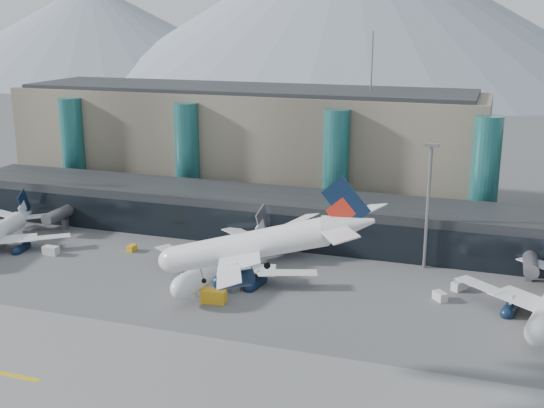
{
  "coord_description": "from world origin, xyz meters",
  "views": [
    {
      "loc": [
        42.22,
        -85.62,
        49.25
      ],
      "look_at": [
        2.65,
        32.0,
        15.19
      ],
      "focal_mm": 45.0,
      "sensor_mm": 36.0,
      "label": 1
    }
  ],
  "objects": [
    {
      "name": "ground",
      "position": [
        0.0,
        0.0,
        0.0
      ],
      "size": [
        900.0,
        900.0,
        0.0
      ],
      "primitive_type": "plane",
      "color": "#515154",
      "rests_on": "ground"
    },
    {
      "name": "runway_strip",
      "position": [
        0.0,
        -15.0,
        0.02
      ],
      "size": [
        400.0,
        40.0,
        0.04
      ],
      "primitive_type": "cube",
      "color": "slate",
      "rests_on": "ground"
    },
    {
      "name": "runway_markings",
      "position": [
        -0.0,
        -15.0,
        0.05
      ],
      "size": [
        128.0,
        1.0,
        0.02
      ],
      "color": "gold",
      "rests_on": "ground"
    },
    {
      "name": "concourse",
      "position": [
        -0.02,
        57.73,
        4.97
      ],
      "size": [
        170.0,
        27.0,
        10.0
      ],
      "color": "black",
      "rests_on": "ground"
    },
    {
      "name": "terminal_main",
      "position": [
        -25.0,
        90.0,
        15.44
      ],
      "size": [
        130.0,
        30.0,
        31.0
      ],
      "color": "gray",
      "rests_on": "ground"
    },
    {
      "name": "teal_towers",
      "position": [
        -14.99,
        74.01,
        14.01
      ],
      "size": [
        116.4,
        19.4,
        46.0
      ],
      "color": "#276C6D",
      "rests_on": "ground"
    },
    {
      "name": "mountain_ridge",
      "position": [
        15.97,
        380.0,
        45.74
      ],
      "size": [
        910.0,
        400.0,
        110.0
      ],
      "color": "gray",
      "rests_on": "ground"
    },
    {
      "name": "lightmast_mid",
      "position": [
        30.0,
        48.0,
        14.42
      ],
      "size": [
        3.0,
        1.2,
        25.6
      ],
      "color": "slate",
      "rests_on": "ground"
    },
    {
      "name": "hero_jet",
      "position": [
        14.29,
        -4.51,
        21.11
      ],
      "size": [
        32.67,
        33.58,
        10.82
      ],
      "rotation": [
        0.0,
        -0.29,
        -0.04
      ],
      "color": "silver",
      "rests_on": "ground"
    },
    {
      "name": "jet_parked_mid",
      "position": [
        -5.79,
        32.22,
        4.69
      ],
      "size": [
        38.15,
        38.19,
        12.39
      ],
      "rotation": [
        0.0,
        0.0,
        1.43
      ],
      "color": "silver",
      "rests_on": "ground"
    },
    {
      "name": "veh_a",
      "position": [
        -46.92,
        30.3,
        0.93
      ],
      "size": [
        3.31,
        1.88,
        1.85
      ],
      "primitive_type": "cube",
      "rotation": [
        0.0,
        0.0,
        -0.01
      ],
      "color": "silver",
      "rests_on": "ground"
    },
    {
      "name": "veh_b",
      "position": [
        -31.63,
        37.89,
        0.66
      ],
      "size": [
        1.51,
        2.36,
        1.33
      ],
      "primitive_type": "cube",
      "rotation": [
        0.0,
        0.0,
        1.53
      ],
      "color": "gold",
      "rests_on": "ground"
    },
    {
      "name": "veh_c",
      "position": [
        -2.83,
        24.21,
        0.89
      ],
      "size": [
        3.61,
        3.15,
        1.78
      ],
      "primitive_type": "cube",
      "rotation": [
        0.0,
        0.0,
        -0.57
      ],
      "color": "#515156",
      "rests_on": "ground"
    },
    {
      "name": "veh_d",
      "position": [
        37.6,
        38.0,
        0.85
      ],
      "size": [
        3.04,
        3.36,
        1.71
      ],
      "primitive_type": "cube",
      "rotation": [
        0.0,
        0.0,
        0.95
      ],
      "color": "silver",
      "rests_on": "ground"
    },
    {
      "name": "veh_e",
      "position": [
        52.07,
        29.04,
        0.81
      ],
      "size": [
        3.02,
        1.93,
        1.62
      ],
      "primitive_type": "cube",
      "rotation": [
        0.0,
        0.0,
        -0.11
      ],
      "color": "gold",
      "rests_on": "ground"
    },
    {
      "name": "veh_f",
      "position": [
        -59.58,
        39.73,
        0.85
      ],
      "size": [
        1.85,
        3.17,
        1.71
      ],
      "primitive_type": "cube",
      "rotation": [
        0.0,
        0.0,
        1.65
      ],
      "color": "#515156",
      "rests_on": "ground"
    },
    {
      "name": "veh_g",
      "position": [
        34.62,
        31.92,
        0.78
      ],
      "size": [
        2.93,
        3.06,
        1.57
      ],
      "primitive_type": "cube",
      "rotation": [
        0.0,
        0.0,
        -0.87
      ],
      "color": "silver",
      "rests_on": "ground"
    },
    {
      "name": "veh_h",
      "position": [
        -3.62,
        18.0,
        1.2
      ],
      "size": [
        4.58,
        2.75,
        2.41
      ],
      "primitive_type": "cube",
      "rotation": [
        0.0,
        0.0,
        0.11
      ],
      "color": "gold",
      "rests_on": "ground"
    }
  ]
}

